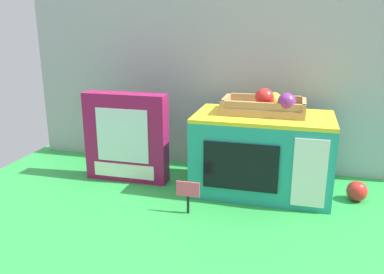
{
  "coord_description": "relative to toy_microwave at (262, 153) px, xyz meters",
  "views": [
    {
      "loc": [
        0.23,
        -1.22,
        0.55
      ],
      "look_at": [
        -0.1,
        0.03,
        0.17
      ],
      "focal_mm": 37.39,
      "sensor_mm": 36.0,
      "label": 1
    }
  ],
  "objects": [
    {
      "name": "toy_microwave",
      "position": [
        0.0,
        0.0,
        0.0
      ],
      "size": [
        0.44,
        0.26,
        0.26
      ],
      "color": "teal",
      "rests_on": "ground"
    },
    {
      "name": "display_back_panel",
      "position": [
        -0.13,
        0.22,
        0.22
      ],
      "size": [
        1.61,
        0.03,
        0.69
      ],
      "primitive_type": "cube",
      "color": "#A0A3A8",
      "rests_on": "ground"
    },
    {
      "name": "food_groups_crate",
      "position": [
        0.0,
        0.02,
        0.16
      ],
      "size": [
        0.26,
        0.16,
        0.08
      ],
      "color": "#A37F51",
      "rests_on": "toy_microwave"
    },
    {
      "name": "loose_toy_apple",
      "position": [
        0.3,
        -0.0,
        -0.1
      ],
      "size": [
        0.06,
        0.06,
        0.06
      ],
      "primitive_type": "sphere",
      "color": "red",
      "rests_on": "ground"
    },
    {
      "name": "price_sign",
      "position": [
        -0.19,
        -0.22,
        -0.06
      ],
      "size": [
        0.07,
        0.01,
        0.1
      ],
      "color": "black",
      "rests_on": "ground"
    },
    {
      "name": "ground_plane",
      "position": [
        -0.13,
        -0.04,
        -0.13
      ],
      "size": [
        1.7,
        1.7,
        0.0
      ],
      "primitive_type": "plane",
      "color": "green",
      "rests_on": "ground"
    },
    {
      "name": "cookie_set_box",
      "position": [
        -0.47,
        -0.02,
        0.03
      ],
      "size": [
        0.29,
        0.07,
        0.31
      ],
      "color": "#99144C",
      "rests_on": "ground"
    }
  ]
}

